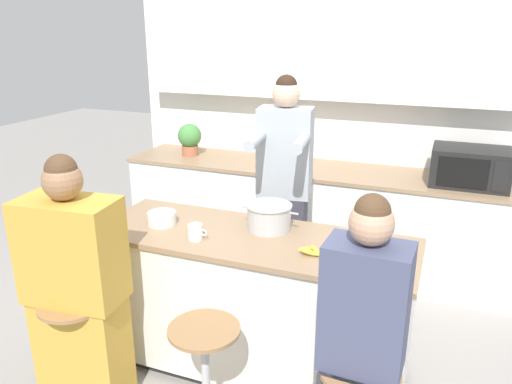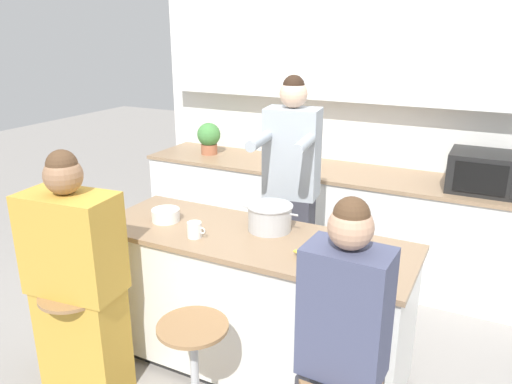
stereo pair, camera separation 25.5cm
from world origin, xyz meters
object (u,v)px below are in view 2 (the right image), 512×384
at_px(kitchen_island, 251,303).
at_px(cooking_pot, 270,217).
at_px(coffee_cup_near, 195,230).
at_px(person_wrapped_blanket, 77,286).
at_px(bar_stool_leftmost, 78,342).
at_px(juice_carton, 345,253).
at_px(person_seated_near, 341,371).
at_px(microwave, 489,173).
at_px(person_cooking, 291,207).
at_px(potted_plant, 209,137).
at_px(banana_bunch, 306,253).
at_px(bar_stool_center, 195,378).
at_px(fruit_bowl, 166,215).

height_order(kitchen_island, cooking_pot, cooking_pot).
bearing_deg(coffee_cup_near, person_wrapped_blanket, -136.14).
xyz_separation_m(bar_stool_leftmost, juice_carton, (1.38, 0.48, 0.65)).
distance_m(person_seated_near, microwave, 2.21).
distance_m(person_cooking, juice_carton, 1.00).
bearing_deg(potted_plant, banana_bunch, -45.50).
xyz_separation_m(bar_stool_leftmost, cooking_pot, (0.82, 0.81, 0.62)).
bearing_deg(bar_stool_center, person_cooking, 89.85).
distance_m(kitchen_island, bar_stool_leftmost, 1.02).
relative_size(banana_bunch, juice_carton, 0.65).
bearing_deg(coffee_cup_near, bar_stool_center, -58.68).
height_order(cooking_pot, banana_bunch, cooking_pot).
bearing_deg(bar_stool_leftmost, person_wrapped_blanket, 93.74).
bearing_deg(juice_carton, person_wrapped_blanket, -162.65).
relative_size(kitchen_island, potted_plant, 6.40).
xyz_separation_m(person_seated_near, cooking_pot, (-0.70, 0.76, 0.31)).
bearing_deg(microwave, fruit_bowl, -138.72).
distance_m(bar_stool_leftmost, person_cooking, 1.56).
height_order(banana_bunch, microwave, microwave).
bearing_deg(person_cooking, fruit_bowl, -141.73).
xyz_separation_m(person_seated_near, potted_plant, (-2.01, 2.18, 0.39)).
bearing_deg(person_cooking, person_seated_near, -66.05).
height_order(kitchen_island, bar_stool_center, kitchen_island).
xyz_separation_m(bar_stool_leftmost, potted_plant, (-0.49, 2.23, 0.71)).
height_order(person_cooking, coffee_cup_near, person_cooking).
bearing_deg(coffee_cup_near, fruit_bowl, 156.29).
distance_m(bar_stool_leftmost, potted_plant, 2.39).
bearing_deg(cooking_pot, potted_plant, 132.72).
bearing_deg(microwave, potted_plant, 179.12).
distance_m(kitchen_island, banana_bunch, 0.61).
bearing_deg(person_wrapped_blanket, cooking_pot, 36.99).
relative_size(coffee_cup_near, potted_plant, 0.39).
bearing_deg(juice_carton, coffee_cup_near, 178.08).
bearing_deg(potted_plant, person_wrapped_blanket, -77.31).
height_order(coffee_cup_near, potted_plant, potted_plant).
bearing_deg(cooking_pot, coffee_cup_near, -138.52).
bearing_deg(fruit_bowl, coffee_cup_near, -23.71).
bearing_deg(coffee_cup_near, person_seated_near, -24.01).
bearing_deg(person_cooking, juice_carton, -59.50).
bearing_deg(cooking_pot, person_seated_near, -47.34).
bearing_deg(kitchen_island, cooking_pot, 67.60).
bearing_deg(person_wrapped_blanket, kitchen_island, 33.37).
relative_size(bar_stool_center, person_cooking, 0.38).
height_order(person_cooking, microwave, person_cooking).
xyz_separation_m(person_cooking, fruit_bowl, (-0.59, -0.61, 0.05)).
bearing_deg(microwave, bar_stool_center, -118.77).
relative_size(cooking_pot, coffee_cup_near, 3.11).
height_order(person_cooking, potted_plant, person_cooking).
distance_m(kitchen_island, potted_plant, 2.09).
bearing_deg(person_cooking, kitchen_island, -98.29).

